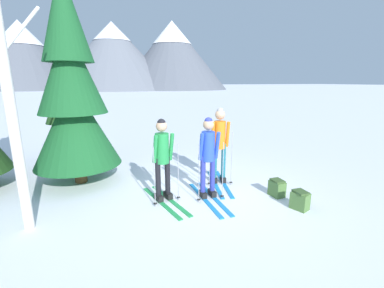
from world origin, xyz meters
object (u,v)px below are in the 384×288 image
Objects in this scene: pine_tree_far at (72,92)px; birch_tree_tall at (8,87)px; pine_tree_mid at (63,112)px; skier_in_green at (163,157)px; skier_in_blue at (208,155)px; backpack_on_snow_front at (277,188)px; backpack_on_snow_beside at (300,200)px; skier_in_orange at (219,141)px.

pine_tree_far reaches higher than birch_tree_tall.
pine_tree_far is at bearing -77.35° from pine_tree_mid.
birch_tree_tall reaches higher than pine_tree_mid.
birch_tree_tall is at bearing -172.59° from skier_in_green.
skier_in_green is 4.64m from pine_tree_mid.
pine_tree_far reaches higher than skier_in_blue.
pine_tree_far is 12.90× the size of backpack_on_snow_front.
skier_in_blue is at bearing -35.03° from pine_tree_far.
skier_in_blue is 4.60× the size of backpack_on_snow_beside.
pine_tree_mid is at bearing 135.15° from backpack_on_snow_front.
skier_in_orange reaches higher than backpack_on_snow_beside.
skier_in_green reaches higher than backpack_on_snow_front.
backpack_on_snow_front is at bearing -29.22° from pine_tree_far.
skier_in_green is 0.96m from skier_in_blue.
skier_in_blue is 3.67m from birch_tree_tall.
pine_tree_far is at bearing 160.58° from skier_in_orange.
skier_in_green is at bearing 165.60° from backpack_on_snow_front.
backpack_on_snow_front is (4.14, -2.32, -2.06)m from pine_tree_far.
skier_in_blue is at bearing -129.47° from skier_in_orange.
backpack_on_snow_beside is at bearing -36.01° from skier_in_blue.
backpack_on_snow_front is at bearing -14.40° from skier_in_green.
skier_in_orange is at bearing 126.87° from backpack_on_snow_front.
skier_in_orange is at bearing 50.53° from skier_in_blue.
birch_tree_tall is (-0.71, -2.01, 0.15)m from pine_tree_far.
backpack_on_snow_beside is (4.90, -0.96, -2.20)m from birch_tree_tall.
skier_in_green is 2.85m from birch_tree_tall.
backpack_on_snow_beside is (4.71, -5.30, -1.36)m from pine_tree_mid.
backpack_on_snow_beside is (4.19, -2.98, -2.06)m from pine_tree_far.
birch_tree_tall reaches higher than skier_in_orange.
pine_tree_mid is at bearing 127.29° from skier_in_blue.
skier_in_blue is (0.94, -0.18, 0.01)m from skier_in_green.
skier_in_green is at bearing -60.75° from pine_tree_mid.
skier_in_orange is 3.66m from pine_tree_far.
pine_tree_far reaches higher than skier_in_green.
pine_tree_mid is 6.71m from backpack_on_snow_front.
skier_in_green is 2.88m from backpack_on_snow_beside.
backpack_on_snow_beside is (0.05, -0.66, 0.00)m from backpack_on_snow_front.
skier_in_blue is at bearing -10.59° from skier_in_green.
skier_in_orange is 0.40× the size of birch_tree_tall.
pine_tree_far reaches higher than pine_tree_mid.
birch_tree_tall is (-3.39, -0.14, 1.42)m from skier_in_blue.
skier_in_blue is 2.03m from backpack_on_snow_beside.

